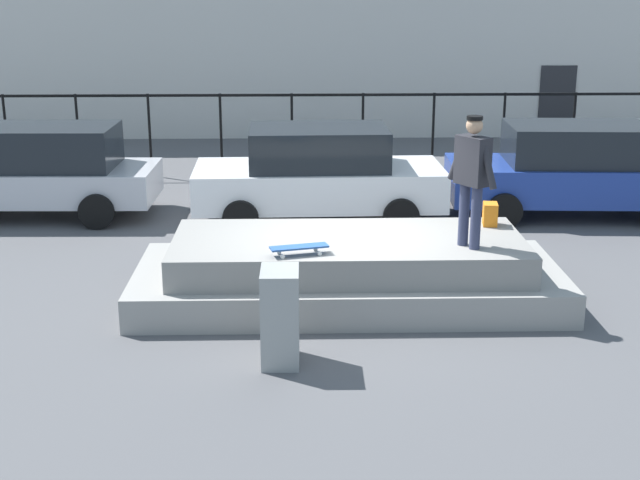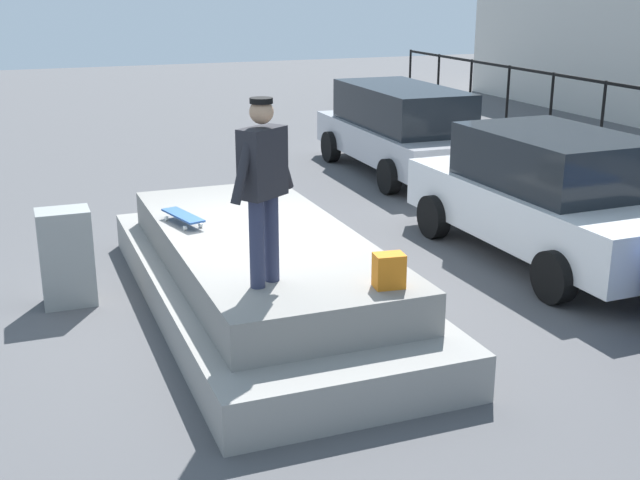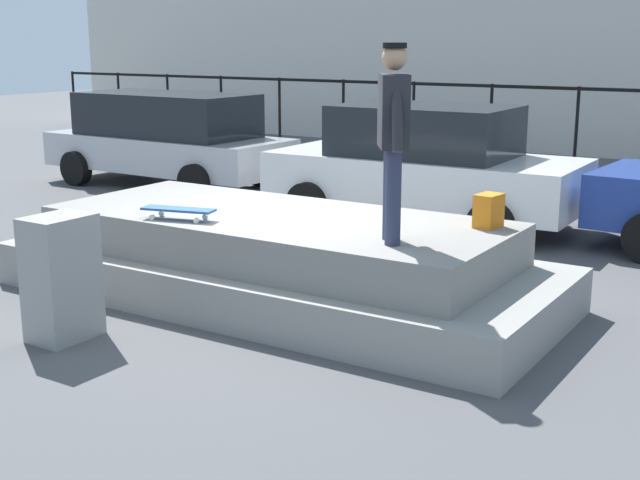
{
  "view_description": "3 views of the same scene",
  "coord_description": "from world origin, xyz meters",
  "px_view_note": "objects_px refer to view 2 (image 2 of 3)",
  "views": [
    {
      "loc": [
        -0.68,
        -11.68,
        4.38
      ],
      "look_at": [
        -0.36,
        0.61,
        0.67
      ],
      "focal_mm": 49.28,
      "sensor_mm": 36.0,
      "label": 1
    },
    {
      "loc": [
        8.59,
        -2.66,
        3.63
      ],
      "look_at": [
        0.0,
        0.66,
        0.73
      ],
      "focal_mm": 45.98,
      "sensor_mm": 36.0,
      "label": 2
    },
    {
      "loc": [
        5.08,
        -7.19,
        2.7
      ],
      "look_at": [
        -0.03,
        0.86,
        0.43
      ],
      "focal_mm": 47.94,
      "sensor_mm": 36.0,
      "label": 3
    }
  ],
  "objects_px": {
    "skateboard": "(183,216)",
    "car_silver_hatchback_near": "(401,128)",
    "backpack": "(389,271)",
    "car_white_sedan_mid": "(550,195)",
    "skateboarder": "(263,179)",
    "utility_box": "(66,257)"
  },
  "relations": [
    {
      "from": "backpack",
      "to": "car_silver_hatchback_near",
      "type": "bearing_deg",
      "value": -110.01
    },
    {
      "from": "skateboard",
      "to": "utility_box",
      "type": "bearing_deg",
      "value": -99.67
    },
    {
      "from": "backpack",
      "to": "car_white_sedan_mid",
      "type": "xyz_separation_m",
      "value": [
        -2.4,
        3.58,
        -0.18
      ]
    },
    {
      "from": "skateboard",
      "to": "car_white_sedan_mid",
      "type": "distance_m",
      "value": 4.95
    },
    {
      "from": "backpack",
      "to": "car_silver_hatchback_near",
      "type": "relative_size",
      "value": 0.07
    },
    {
      "from": "skateboard",
      "to": "car_silver_hatchback_near",
      "type": "xyz_separation_m",
      "value": [
        -5.09,
        5.41,
        -0.09
      ]
    },
    {
      "from": "backpack",
      "to": "car_silver_hatchback_near",
      "type": "distance_m",
      "value": 8.85
    },
    {
      "from": "skateboarder",
      "to": "backpack",
      "type": "bearing_deg",
      "value": 64.22
    },
    {
      "from": "skateboard",
      "to": "backpack",
      "type": "relative_size",
      "value": 2.4
    },
    {
      "from": "backpack",
      "to": "utility_box",
      "type": "height_order",
      "value": "backpack"
    },
    {
      "from": "skateboard",
      "to": "car_silver_hatchback_near",
      "type": "height_order",
      "value": "car_silver_hatchback_near"
    },
    {
      "from": "backpack",
      "to": "utility_box",
      "type": "distance_m",
      "value": 4.07
    },
    {
      "from": "car_silver_hatchback_near",
      "to": "car_white_sedan_mid",
      "type": "xyz_separation_m",
      "value": [
        5.46,
        -0.48,
        -0.02
      ]
    },
    {
      "from": "skateboarder",
      "to": "backpack",
      "type": "height_order",
      "value": "skateboarder"
    },
    {
      "from": "skateboard",
      "to": "car_silver_hatchback_near",
      "type": "relative_size",
      "value": 0.16
    },
    {
      "from": "car_white_sedan_mid",
      "to": "skateboard",
      "type": "bearing_deg",
      "value": -94.33
    },
    {
      "from": "backpack",
      "to": "car_white_sedan_mid",
      "type": "relative_size",
      "value": 0.07
    },
    {
      "from": "skateboard",
      "to": "utility_box",
      "type": "height_order",
      "value": "utility_box"
    },
    {
      "from": "backpack",
      "to": "skateboarder",
      "type": "bearing_deg",
      "value": -18.49
    },
    {
      "from": "car_silver_hatchback_near",
      "to": "utility_box",
      "type": "height_order",
      "value": "car_silver_hatchback_near"
    },
    {
      "from": "skateboarder",
      "to": "utility_box",
      "type": "xyz_separation_m",
      "value": [
        -2.5,
        -1.64,
        -1.35
      ]
    },
    {
      "from": "skateboard",
      "to": "backpack",
      "type": "height_order",
      "value": "backpack"
    }
  ]
}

